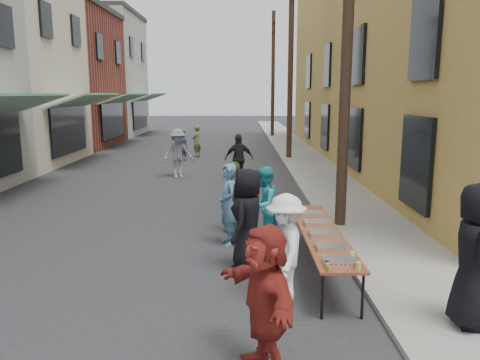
{
  "coord_description": "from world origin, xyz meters",
  "views": [
    {
      "loc": [
        1.88,
        -7.92,
        3.22
      ],
      "look_at": [
        1.88,
        2.36,
        1.3
      ],
      "focal_mm": 35.0,
      "sensor_mm": 36.0,
      "label": 1
    }
  ],
  "objects_px": {
    "utility_pole_far": "(273,75)",
    "serving_table": "(321,233)",
    "utility_pole_mid": "(291,66)",
    "guest_front_a": "(248,219)",
    "guest_front_c": "(264,205)",
    "utility_pole_near": "(348,35)",
    "server": "(476,256)",
    "catering_tray_sausage": "(340,261)"
  },
  "relations": [
    {
      "from": "server",
      "to": "utility_pole_far",
      "type": "bearing_deg",
      "value": 18.07
    },
    {
      "from": "catering_tray_sausage",
      "to": "utility_pole_far",
      "type": "bearing_deg",
      "value": 88.08
    },
    {
      "from": "serving_table",
      "to": "catering_tray_sausage",
      "type": "height_order",
      "value": "catering_tray_sausage"
    },
    {
      "from": "utility_pole_far",
      "to": "serving_table",
      "type": "distance_m",
      "value": 27.05
    },
    {
      "from": "utility_pole_mid",
      "to": "guest_front_c",
      "type": "relative_size",
      "value": 5.36
    },
    {
      "from": "guest_front_a",
      "to": "utility_pole_far",
      "type": "bearing_deg",
      "value": -163.67
    },
    {
      "from": "utility_pole_mid",
      "to": "guest_front_a",
      "type": "xyz_separation_m",
      "value": [
        -2.28,
        -14.66,
        -3.56
      ]
    },
    {
      "from": "serving_table",
      "to": "guest_front_a",
      "type": "height_order",
      "value": "guest_front_a"
    },
    {
      "from": "guest_front_c",
      "to": "server",
      "type": "distance_m",
      "value": 4.68
    },
    {
      "from": "catering_tray_sausage",
      "to": "guest_front_a",
      "type": "relative_size",
      "value": 0.27
    },
    {
      "from": "utility_pole_near",
      "to": "serving_table",
      "type": "height_order",
      "value": "utility_pole_near"
    },
    {
      "from": "utility_pole_near",
      "to": "server",
      "type": "relative_size",
      "value": 4.56
    },
    {
      "from": "utility_pole_near",
      "to": "guest_front_c",
      "type": "height_order",
      "value": "utility_pole_near"
    },
    {
      "from": "guest_front_a",
      "to": "guest_front_c",
      "type": "bearing_deg",
      "value": -172.57
    },
    {
      "from": "guest_front_a",
      "to": "serving_table",
      "type": "bearing_deg",
      "value": 106.57
    },
    {
      "from": "utility_pole_mid",
      "to": "server",
      "type": "relative_size",
      "value": 4.56
    },
    {
      "from": "utility_pole_far",
      "to": "catering_tray_sausage",
      "type": "relative_size",
      "value": 18.0
    },
    {
      "from": "guest_front_c",
      "to": "server",
      "type": "bearing_deg",
      "value": 62.48
    },
    {
      "from": "utility_pole_mid",
      "to": "server",
      "type": "xyz_separation_m",
      "value": [
        0.72,
        -16.99,
        -3.41
      ]
    },
    {
      "from": "utility_pole_near",
      "to": "utility_pole_far",
      "type": "bearing_deg",
      "value": 90.0
    },
    {
      "from": "serving_table",
      "to": "server",
      "type": "relative_size",
      "value": 2.03
    },
    {
      "from": "utility_pole_far",
      "to": "serving_table",
      "type": "bearing_deg",
      "value": -92.04
    },
    {
      "from": "guest_front_c",
      "to": "utility_pole_near",
      "type": "bearing_deg",
      "value": 148.96
    },
    {
      "from": "catering_tray_sausage",
      "to": "guest_front_a",
      "type": "height_order",
      "value": "guest_front_a"
    },
    {
      "from": "utility_pole_mid",
      "to": "guest_front_a",
      "type": "height_order",
      "value": "utility_pole_mid"
    },
    {
      "from": "utility_pole_mid",
      "to": "catering_tray_sausage",
      "type": "relative_size",
      "value": 18.0
    },
    {
      "from": "catering_tray_sausage",
      "to": "guest_front_c",
      "type": "relative_size",
      "value": 0.3
    },
    {
      "from": "catering_tray_sausage",
      "to": "guest_front_a",
      "type": "bearing_deg",
      "value": 127.09
    },
    {
      "from": "utility_pole_mid",
      "to": "utility_pole_far",
      "type": "bearing_deg",
      "value": 90.0
    },
    {
      "from": "catering_tray_sausage",
      "to": "server",
      "type": "xyz_separation_m",
      "value": [
        1.67,
        -0.58,
        0.3
      ]
    },
    {
      "from": "guest_front_a",
      "to": "server",
      "type": "height_order",
      "value": "server"
    },
    {
      "from": "catering_tray_sausage",
      "to": "server",
      "type": "distance_m",
      "value": 1.79
    },
    {
      "from": "catering_tray_sausage",
      "to": "guest_front_c",
      "type": "height_order",
      "value": "guest_front_c"
    },
    {
      "from": "utility_pole_mid",
      "to": "guest_front_c",
      "type": "xyz_separation_m",
      "value": [
        -1.91,
        -13.13,
        -3.66
      ]
    },
    {
      "from": "catering_tray_sausage",
      "to": "server",
      "type": "relative_size",
      "value": 0.25
    },
    {
      "from": "utility_pole_far",
      "to": "catering_tray_sausage",
      "type": "xyz_separation_m",
      "value": [
        -0.95,
        -28.41,
        -3.71
      ]
    },
    {
      "from": "serving_table",
      "to": "guest_front_a",
      "type": "distance_m",
      "value": 1.35
    },
    {
      "from": "utility_pole_far",
      "to": "guest_front_a",
      "type": "height_order",
      "value": "utility_pole_far"
    },
    {
      "from": "utility_pole_far",
      "to": "server",
      "type": "distance_m",
      "value": 29.2
    },
    {
      "from": "utility_pole_mid",
      "to": "guest_front_a",
      "type": "distance_m",
      "value": 15.25
    },
    {
      "from": "serving_table",
      "to": "guest_front_c",
      "type": "bearing_deg",
      "value": 120.32
    },
    {
      "from": "guest_front_a",
      "to": "server",
      "type": "xyz_separation_m",
      "value": [
        3.0,
        -2.34,
        0.14
      ]
    }
  ]
}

